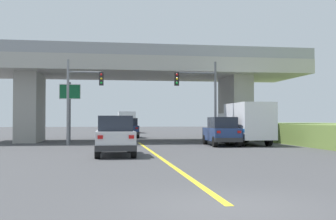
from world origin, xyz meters
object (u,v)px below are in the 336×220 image
object	(u,v)px
suv_lead	(115,136)
suv_crossing	(221,131)
traffic_signal_farside	(79,92)
box_truck	(245,123)
traffic_signal_nearside	(202,93)
sedan_oncoming	(128,128)
semi_truck_distant	(126,122)
highway_sign	(70,98)

from	to	relation	value
suv_lead	suv_crossing	bearing A→B (deg)	42.42
suv_crossing	traffic_signal_farside	bearing A→B (deg)	170.79
box_truck	traffic_signal_nearside	bearing A→B (deg)	-176.83
sedan_oncoming	semi_truck_distant	bearing A→B (deg)	88.00
suv_lead	highway_sign	bearing A→B (deg)	105.15
suv_lead	suv_crossing	xyz separation A→B (m)	(7.60, 6.94, -0.00)
traffic_signal_nearside	semi_truck_distant	size ratio (longest dim) A/B	0.83
box_truck	highway_sign	bearing A→B (deg)	162.51
box_truck	traffic_signal_nearside	distance (m)	4.00
sedan_oncoming	traffic_signal_nearside	size ratio (longest dim) A/B	0.79
suv_crossing	traffic_signal_farside	size ratio (longest dim) A/B	0.72
box_truck	semi_truck_distant	xyz separation A→B (m)	(-7.43, 30.60, -0.00)
suv_lead	box_truck	bearing A→B (deg)	39.90
box_truck	traffic_signal_nearside	world-z (taller)	traffic_signal_nearside
semi_truck_distant	highway_sign	bearing A→B (deg)	-102.18
highway_sign	traffic_signal_nearside	bearing A→B (deg)	-23.80
box_truck	sedan_oncoming	xyz separation A→B (m)	(-8.03, 13.17, -0.59)
suv_lead	traffic_signal_farside	size ratio (longest dim) A/B	0.76
suv_lead	traffic_signal_nearside	bearing A→B (deg)	51.08
sedan_oncoming	suv_crossing	bearing A→B (deg)	-67.97
box_truck	traffic_signal_farside	bearing A→B (deg)	176.53
suv_crossing	suv_lead	bearing A→B (deg)	-135.54
suv_crossing	highway_sign	bearing A→B (deg)	155.81
sedan_oncoming	highway_sign	xyz separation A→B (m)	(-5.10, -9.03, 2.56)
suv_lead	traffic_signal_nearside	world-z (taller)	traffic_signal_nearside
suv_crossing	box_truck	world-z (taller)	box_truck
traffic_signal_farside	suv_crossing	bearing A→B (deg)	-11.25
highway_sign	semi_truck_distant	xyz separation A→B (m)	(5.71, 26.46, -1.98)
suv_lead	traffic_signal_nearside	xyz separation A→B (m)	(6.46, 8.01, 2.79)
suv_crossing	box_truck	bearing A→B (deg)	31.60
traffic_signal_nearside	traffic_signal_farside	world-z (taller)	traffic_signal_farside
sedan_oncoming	highway_sign	bearing A→B (deg)	-119.47
box_truck	sedan_oncoming	world-z (taller)	box_truck
box_truck	traffic_signal_farside	distance (m)	12.41
suv_crossing	highway_sign	size ratio (longest dim) A/B	0.91
sedan_oncoming	semi_truck_distant	world-z (taller)	semi_truck_distant
suv_lead	traffic_signal_nearside	distance (m)	10.66
traffic_signal_nearside	suv_crossing	bearing A→B (deg)	-43.20
suv_lead	highway_sign	xyz separation A→B (m)	(-3.34, 12.33, 2.57)
suv_lead	box_truck	world-z (taller)	box_truck
suv_crossing	box_truck	size ratio (longest dim) A/B	0.64
semi_truck_distant	suv_crossing	bearing A→B (deg)	-80.68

